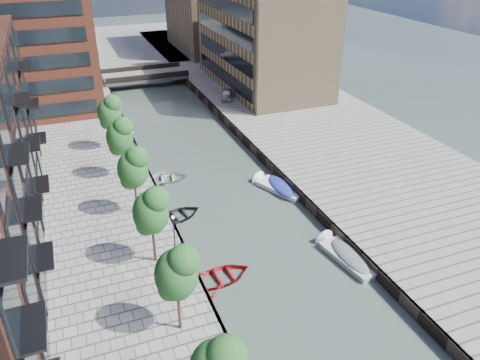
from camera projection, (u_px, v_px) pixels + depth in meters
water at (205, 167)px, 49.51m from camera, size 300.00×300.00×0.00m
quay_right at (336, 140)px, 54.39m from camera, size 20.00×140.00×1.00m
quay_wall_left at (148, 172)px, 47.33m from camera, size 0.25×140.00×1.00m
quay_wall_right at (258, 154)px, 51.23m from camera, size 0.25×140.00×1.00m
far_closure at (119, 45)px, 98.43m from camera, size 80.00×40.00×1.00m
tan_block_near at (262, 38)px, 68.85m from camera, size 12.00×25.00×14.00m
tan_block_far at (208, 6)px, 89.67m from camera, size 12.00×20.00×16.00m
bridge at (145, 75)px, 75.07m from camera, size 13.00×6.00×1.30m
tree_2 at (176, 272)px, 26.25m from camera, size 2.50×2.50×5.95m
tree_3 at (150, 210)px, 31.98m from camera, size 2.50×2.50×5.95m
tree_4 at (133, 167)px, 37.72m from camera, size 2.50×2.50×5.95m
tree_5 at (119, 135)px, 43.45m from camera, size 2.50×2.50×5.95m
tree_6 at (109, 111)px, 49.18m from camera, size 2.50×2.50×5.95m
lamp_1 at (174, 235)px, 32.43m from camera, size 0.24×0.24×4.12m
lamp_2 at (134, 147)px, 45.54m from camera, size 0.24×0.24×4.12m
sloop_2 at (221, 280)px, 33.66m from camera, size 4.99×3.86×0.95m
sloop_3 at (165, 181)px, 46.76m from camera, size 5.08×3.88×0.98m
sloop_4 at (178, 218)px, 40.79m from camera, size 5.08×4.16×0.92m
motorboat_3 at (277, 187)px, 45.23m from camera, size 3.91×5.73×1.82m
motorboat_4 at (345, 255)px, 35.80m from camera, size 2.72×5.81×1.86m
car at (227, 94)px, 65.86m from camera, size 2.74×4.10×1.30m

